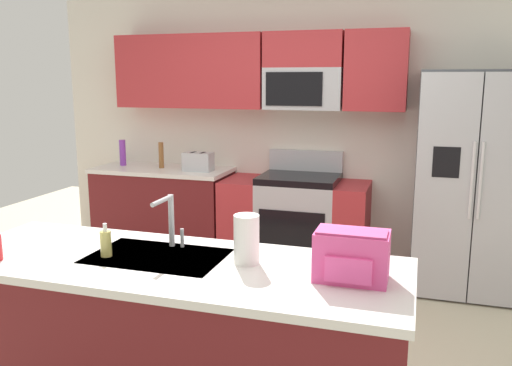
# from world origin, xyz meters

# --- Properties ---
(ground_plane) EXTENTS (9.00, 9.00, 0.00)m
(ground_plane) POSITION_xyz_m (0.00, 0.00, 0.00)
(ground_plane) COLOR beige
(ground_plane) RESTS_ON ground
(kitchen_wall_unit) EXTENTS (5.20, 0.43, 2.60)m
(kitchen_wall_unit) POSITION_xyz_m (-0.14, 2.08, 1.47)
(kitchen_wall_unit) COLOR silver
(kitchen_wall_unit) RESTS_ON ground
(back_counter) EXTENTS (1.37, 0.63, 0.90)m
(back_counter) POSITION_xyz_m (-1.38, 1.80, 0.45)
(back_counter) COLOR maroon
(back_counter) RESTS_ON ground
(range_oven) EXTENTS (1.36, 0.61, 1.10)m
(range_oven) POSITION_xyz_m (-0.01, 1.80, 0.44)
(range_oven) COLOR #B7BABF
(range_oven) RESTS_ON ground
(refrigerator) EXTENTS (0.90, 0.76, 1.85)m
(refrigerator) POSITION_xyz_m (1.51, 1.73, 0.93)
(refrigerator) COLOR #4C4F54
(refrigerator) RESTS_ON ground
(island_counter) EXTENTS (2.31, 0.82, 0.90)m
(island_counter) POSITION_xyz_m (-0.05, -0.69, 0.45)
(island_counter) COLOR maroon
(island_counter) RESTS_ON ground
(toaster) EXTENTS (0.28, 0.16, 0.18)m
(toaster) POSITION_xyz_m (-0.96, 1.75, 0.99)
(toaster) COLOR #B7BABF
(toaster) RESTS_ON back_counter
(pepper_mill) EXTENTS (0.05, 0.05, 0.26)m
(pepper_mill) POSITION_xyz_m (-1.39, 1.80, 1.03)
(pepper_mill) COLOR brown
(pepper_mill) RESTS_ON back_counter
(bottle_purple) EXTENTS (0.06, 0.06, 0.26)m
(bottle_purple) POSITION_xyz_m (-1.84, 1.83, 1.03)
(bottle_purple) COLOR purple
(bottle_purple) RESTS_ON back_counter
(sink_faucet) EXTENTS (0.09, 0.21, 0.28)m
(sink_faucet) POSITION_xyz_m (-0.14, -0.50, 1.07)
(sink_faucet) COLOR #B7BABF
(sink_faucet) RESTS_ON island_counter
(soap_dispenser) EXTENTS (0.06, 0.06, 0.17)m
(soap_dispenser) POSITION_xyz_m (-0.39, -0.72, 0.97)
(soap_dispenser) COLOR #D8CC66
(soap_dispenser) RESTS_ON island_counter
(paper_towel_roll) EXTENTS (0.12, 0.12, 0.24)m
(paper_towel_roll) POSITION_xyz_m (0.32, -0.61, 1.02)
(paper_towel_roll) COLOR white
(paper_towel_roll) RESTS_ON island_counter
(backpack) EXTENTS (0.32, 0.22, 0.23)m
(backpack) POSITION_xyz_m (0.83, -0.68, 1.02)
(backpack) COLOR #EA4C93
(backpack) RESTS_ON island_counter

